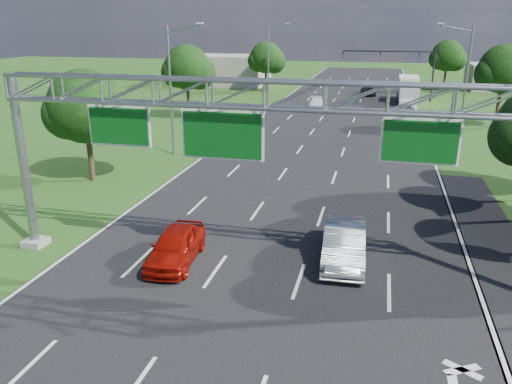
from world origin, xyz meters
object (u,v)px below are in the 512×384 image
(traffic_signal, at_px, (407,63))
(red_coupe, at_px, (176,246))
(sign_gantry, at_px, (268,111))
(silver_sedan, at_px, (344,243))
(box_truck, at_px, (408,90))

(traffic_signal, height_order, red_coupe, traffic_signal)
(sign_gantry, height_order, red_coupe, sign_gantry)
(sign_gantry, distance_m, silver_sedan, 7.04)
(red_coupe, height_order, box_truck, box_truck)
(traffic_signal, bearing_deg, sign_gantry, -97.68)
(traffic_signal, distance_m, silver_sedan, 51.46)
(sign_gantry, height_order, traffic_signal, sign_gantry)
(red_coupe, distance_m, box_truck, 53.72)
(red_coupe, relative_size, box_truck, 0.52)
(box_truck, bearing_deg, red_coupe, -101.99)
(sign_gantry, xyz_separation_m, silver_sedan, (3.08, 1.88, -6.04))
(box_truck, bearing_deg, silver_sedan, -94.53)
(traffic_signal, distance_m, red_coupe, 54.39)
(red_coupe, bearing_deg, silver_sedan, 9.65)
(silver_sedan, bearing_deg, traffic_signal, 82.31)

